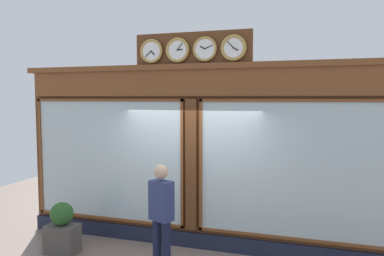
% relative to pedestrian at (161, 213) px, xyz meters
% --- Properties ---
extents(shop_facade, '(6.87, 0.42, 3.87)m').
position_rel_pedestrian_xyz_m(shop_facade, '(-0.17, -1.18, 0.75)').
color(shop_facade, '#5B3319').
rests_on(shop_facade, ground_plane).
extents(pedestrian, '(0.42, 0.34, 1.69)m').
position_rel_pedestrian_xyz_m(pedestrian, '(0.00, 0.00, 0.00)').
color(pedestrian, '#191E38').
rests_on(pedestrian, ground_plane).
extents(planter_box, '(0.56, 0.36, 0.50)m').
position_rel_pedestrian_xyz_m(planter_box, '(1.93, -0.12, -0.68)').
color(planter_box, '#4C4742').
rests_on(planter_box, ground_plane).
extents(planter_shrub, '(0.40, 0.40, 0.40)m').
position_rel_pedestrian_xyz_m(planter_shrub, '(1.93, -0.12, -0.23)').
color(planter_shrub, '#285623').
rests_on(planter_shrub, planter_box).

